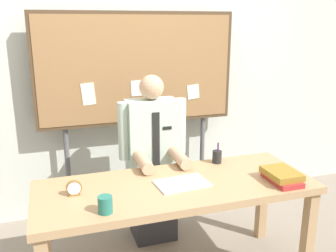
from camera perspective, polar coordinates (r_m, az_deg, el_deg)
back_wall at (r=3.48m, az=-5.48°, el=8.81°), size 6.40×0.08×2.70m
desk at (r=2.53m, az=1.25°, el=-10.62°), size 1.84×0.70×0.73m
person at (r=3.03m, az=-2.34°, el=-6.12°), size 0.55×0.56×1.37m
bulletin_board at (r=3.29m, az=-4.68°, el=8.33°), size 1.76×0.09×1.85m
book_stack at (r=2.62m, az=17.02°, el=-7.34°), size 0.19×0.28×0.08m
open_notebook at (r=2.48m, az=2.16°, el=-8.77°), size 0.36×0.25×0.01m
desk_clock at (r=2.39m, az=-14.20°, el=-9.29°), size 0.10×0.04×0.10m
coffee_mug at (r=2.15m, az=-9.59°, el=-11.78°), size 0.08×0.08×0.10m
pen_holder at (r=2.85m, az=7.51°, el=-4.68°), size 0.07×0.07×0.16m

